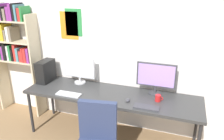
# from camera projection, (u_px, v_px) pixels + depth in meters

# --- Properties ---
(wall_back) EXTENTS (4.95, 0.11, 2.60)m
(wall_back) POSITION_uv_depth(u_px,v_px,m) (120.00, 49.00, 3.33)
(wall_back) COLOR silver
(wall_back) RESTS_ON ground_plane
(desk) EXTENTS (2.55, 0.68, 0.74)m
(desk) POSITION_uv_depth(u_px,v_px,m) (111.00, 97.00, 3.17)
(desk) COLOR #333333
(desk) RESTS_ON ground_plane
(bookshelf) EXTENTS (0.83, 0.28, 1.96)m
(bookshelf) POSITION_uv_depth(u_px,v_px,m) (13.00, 42.00, 3.72)
(bookshelf) COLOR beige
(bookshelf) RESTS_ON ground_plane
(monitor_left) EXTENTS (0.51, 0.18, 0.44)m
(monitor_left) POSITION_uv_depth(u_px,v_px,m) (79.00, 69.00, 3.44)
(monitor_left) COLOR silver
(monitor_left) RESTS_ON desk
(monitor_right) EXTENTS (0.55, 0.18, 0.46)m
(monitor_right) POSITION_uv_depth(u_px,v_px,m) (156.00, 77.00, 3.07)
(monitor_right) COLOR #38383D
(monitor_right) RESTS_ON desk
(pc_tower) EXTENTS (0.17, 0.34, 0.35)m
(pc_tower) POSITION_uv_depth(u_px,v_px,m) (46.00, 71.00, 3.53)
(pc_tower) COLOR black
(pc_tower) RESTS_ON desk
(keyboard_left) EXTENTS (0.36, 0.13, 0.02)m
(keyboard_left) POSITION_uv_depth(u_px,v_px,m) (69.00, 94.00, 3.12)
(keyboard_left) COLOR silver
(keyboard_left) RESTS_ON desk
(keyboard_right) EXTENTS (0.33, 0.13, 0.02)m
(keyboard_right) POSITION_uv_depth(u_px,v_px,m) (146.00, 107.00, 2.78)
(keyboard_right) COLOR #38383D
(keyboard_right) RESTS_ON desk
(computer_mouse) EXTENTS (0.06, 0.10, 0.03)m
(computer_mouse) POSITION_uv_depth(u_px,v_px,m) (128.00, 100.00, 2.94)
(computer_mouse) COLOR #38383D
(computer_mouse) RESTS_ON desk
(coffee_mug) EXTENTS (0.11, 0.08, 0.09)m
(coffee_mug) POSITION_uv_depth(u_px,v_px,m) (158.00, 98.00, 2.93)
(coffee_mug) COLOR red
(coffee_mug) RESTS_ON desk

